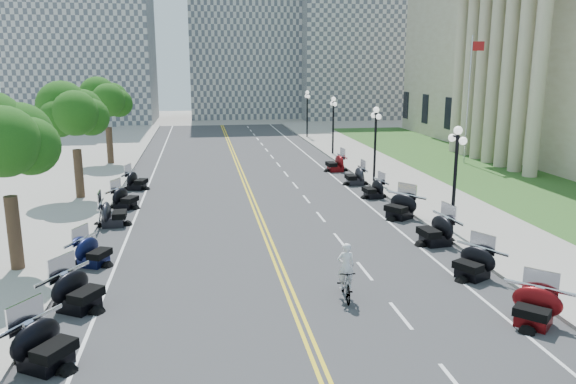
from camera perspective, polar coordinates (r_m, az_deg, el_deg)
name	(u,v)px	position (r m, az deg, el deg)	size (l,w,h in m)	color
ground	(283,276)	(21.43, -0.54, -8.51)	(160.00, 160.00, 0.00)	gray
road	(256,210)	(30.89, -3.26, -1.82)	(16.00, 90.00, 0.01)	#333335
centerline_yellow_a	(254,210)	(30.88, -3.48, -1.81)	(0.12, 90.00, 0.00)	yellow
centerline_yellow_b	(258,210)	(30.90, -3.04, -1.80)	(0.12, 90.00, 0.00)	yellow
edge_line_north	(368,205)	(32.13, 8.18, -1.34)	(0.12, 90.00, 0.00)	white
edge_line_south	(137,214)	(30.95, -15.14, -2.21)	(0.12, 90.00, 0.00)	white
lane_dash_4	(457,384)	(15.36, 16.76, -18.21)	(0.12, 2.00, 0.00)	white
lane_dash_5	(401,315)	(18.60, 11.37, -12.18)	(0.12, 2.00, 0.00)	white
lane_dash_6	(365,271)	(22.09, 7.78, -7.94)	(0.12, 2.00, 0.00)	white
lane_dash_7	(339,240)	(25.73, 5.24, -4.85)	(0.12, 2.00, 0.00)	white
lane_dash_8	(321,217)	(29.46, 3.35, -2.53)	(0.12, 2.00, 0.00)	white
lane_dash_9	(306,199)	(33.26, 1.89, -0.73)	(0.12, 2.00, 0.00)	white
lane_dash_10	(295,185)	(37.09, 0.73, 0.69)	(0.12, 2.00, 0.00)	white
lane_dash_11	(286,174)	(40.96, -0.21, 1.85)	(0.12, 2.00, 0.00)	white
lane_dash_12	(278,165)	(44.86, -0.99, 2.81)	(0.12, 2.00, 0.00)	white
lane_dash_13	(272,157)	(48.77, -1.64, 3.61)	(0.12, 2.00, 0.00)	white
lane_dash_14	(266,150)	(52.69, -2.20, 4.30)	(0.12, 2.00, 0.00)	white
lane_dash_15	(262,144)	(56.62, -2.68, 4.89)	(0.12, 2.00, 0.00)	white
lane_dash_16	(258,139)	(60.57, -3.10, 5.40)	(0.12, 2.00, 0.00)	white
lane_dash_17	(254,135)	(64.51, -3.47, 5.85)	(0.12, 2.00, 0.00)	white
lane_dash_18	(251,131)	(68.47, -3.80, 6.24)	(0.12, 2.00, 0.00)	white
lane_dash_19	(248,127)	(72.43, -4.09, 6.60)	(0.12, 2.00, 0.00)	white
sidewalk_north	(437,202)	(33.53, 14.89, -0.94)	(5.00, 90.00, 0.15)	#9E9991
sidewalk_south	(56,216)	(31.66, -22.54, -2.31)	(5.00, 90.00, 0.15)	#9E9991
lawn	(482,173)	(43.61, 19.14, 1.86)	(9.00, 60.00, 0.10)	#356023
distant_block_a	(83,25)	(83.30, -20.14, 15.63)	(18.00, 14.00, 26.00)	gray
distant_block_b	(242,16)	(88.32, -4.65, 17.44)	(16.00, 12.00, 30.00)	gray
distant_block_c	(363,43)	(88.40, 7.68, 14.76)	(20.00, 14.00, 22.00)	gray
street_lamp_2	(455,180)	(26.90, 16.58, 1.14)	(0.50, 1.20, 4.90)	black
street_lamp_3	(375,145)	(37.92, 8.84, 4.78)	(0.50, 1.20, 4.90)	black
street_lamp_4	(333,126)	(49.39, 4.61, 6.72)	(0.50, 1.20, 4.90)	black
street_lamp_5	(307,114)	(61.07, 1.96, 7.91)	(0.50, 1.20, 4.90)	black
flagpole	(468,101)	(46.78, 17.83, 8.77)	(1.10, 0.20, 10.00)	silver
tree_2	(5,150)	(23.08, -26.81, 3.86)	(4.80, 4.80, 9.20)	#235619
tree_3	(74,119)	(34.62, -20.89, 6.93)	(4.80, 4.80, 9.20)	#235619
tree_4	(107,105)	(46.40, -17.92, 8.43)	(4.80, 4.80, 9.20)	#235619
motorcycle_n_4	(535,305)	(18.93, 23.78, -10.48)	(1.88, 1.88, 1.31)	#590A0C
motorcycle_n_5	(473,261)	(22.09, 18.29, -6.69)	(1.89, 1.89, 1.32)	black
motorcycle_n_6	(436,229)	(25.63, 14.77, -3.61)	(2.10, 2.10, 1.47)	black
motorcycle_n_7	(400,205)	(29.55, 11.30, -1.30)	(2.05, 2.05, 1.44)	black
motorcycle_n_8	(374,188)	(33.84, 8.68, 0.43)	(1.79, 1.79, 1.25)	black
motorcycle_n_9	(355,175)	(37.43, 6.84, 1.73)	(1.90, 1.90, 1.33)	black
motorcycle_n_10	(335,162)	(42.04, 4.84, 3.04)	(1.99, 1.99, 1.39)	#590A0C
motorcycle_s_4	(45,342)	(16.44, -23.49, -13.82)	(2.05, 2.05, 1.43)	black
motorcycle_s_5	(78,289)	(19.60, -20.56, -9.20)	(2.06, 2.06, 1.44)	black
motorcycle_s_6	(93,250)	(23.59, -19.20, -5.58)	(1.82, 1.82, 1.27)	black
motorcycle_s_7	(113,212)	(28.95, -17.39, -1.96)	(2.02, 2.02, 1.42)	black
motorcycle_s_8	(125,197)	(32.29, -16.25, -0.48)	(1.88, 1.88, 1.32)	black
motorcycle_s_9	(136,179)	(37.02, -15.14, 1.24)	(1.87, 1.87, 1.31)	black
bicycle	(345,283)	(19.36, 5.84, -9.20)	(0.52, 1.85, 1.11)	#A51414
cyclist_rider	(346,245)	(18.90, 5.94, -5.33)	(0.60, 0.39, 1.63)	silver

